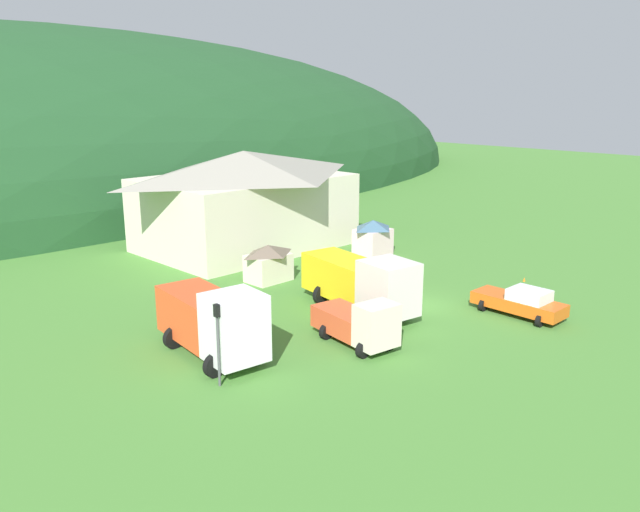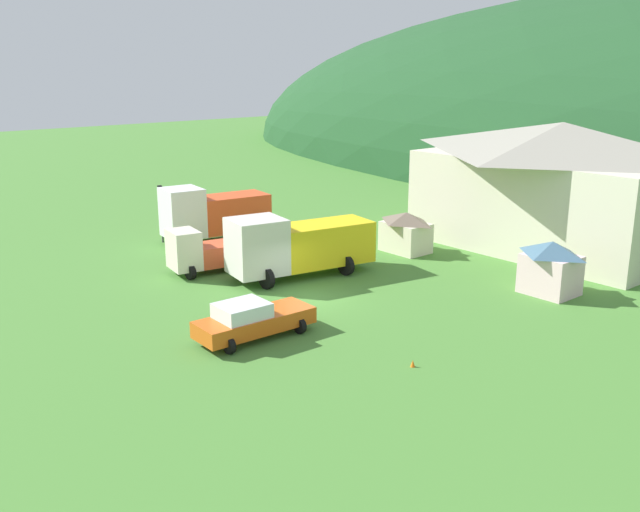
% 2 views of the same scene
% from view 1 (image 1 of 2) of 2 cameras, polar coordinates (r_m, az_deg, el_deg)
% --- Properties ---
extents(ground_plane, '(200.00, 200.00, 0.00)m').
position_cam_1_polar(ground_plane, '(38.60, 9.01, -4.38)').
color(ground_plane, '#477F33').
extents(forested_hill_backdrop, '(148.13, 60.00, 39.58)m').
position_cam_1_polar(forested_hill_backdrop, '(85.38, -24.32, 4.99)').
color(forested_hill_backdrop, '#1E4723').
rests_on(forested_hill_backdrop, ground).
extents(depot_building, '(16.53, 11.70, 7.75)m').
position_cam_1_polar(depot_building, '(51.61, -6.72, 5.12)').
color(depot_building, beige).
rests_on(depot_building, ground).
extents(play_shed_cream, '(3.00, 2.16, 2.47)m').
position_cam_1_polar(play_shed_cream, '(42.72, -4.62, -0.58)').
color(play_shed_cream, beige).
rests_on(play_shed_cream, ground).
extents(play_shed_pink, '(2.72, 2.29, 2.72)m').
position_cam_1_polar(play_shed_pink, '(49.53, 4.72, 1.71)').
color(play_shed_pink, beige).
rests_on(play_shed_pink, ground).
extents(heavy_rig_white, '(3.78, 7.17, 3.65)m').
position_cam_1_polar(heavy_rig_white, '(30.88, -9.44, -5.63)').
color(heavy_rig_white, white).
rests_on(heavy_rig_white, ground).
extents(light_truck_cream, '(2.89, 5.10, 2.53)m').
position_cam_1_polar(light_truck_cream, '(32.09, 3.53, -5.97)').
color(light_truck_cream, beige).
rests_on(light_truck_cream, ground).
extents(flatbed_truck_yellow, '(4.09, 8.36, 3.48)m').
position_cam_1_polar(flatbed_truck_yellow, '(36.67, 3.76, -2.26)').
color(flatbed_truck_yellow, silver).
rests_on(flatbed_truck_yellow, ground).
extents(service_pickup_orange, '(2.37, 5.23, 1.66)m').
position_cam_1_polar(service_pickup_orange, '(37.94, 17.42, -3.92)').
color(service_pickup_orange, '#DA5A17').
rests_on(service_pickup_orange, ground).
extents(traffic_light_west, '(0.20, 0.32, 3.73)m').
position_cam_1_polar(traffic_light_west, '(27.76, -9.08, -7.02)').
color(traffic_light_west, '#4C4C51').
rests_on(traffic_light_west, ground).
extents(traffic_cone_near_pickup, '(0.36, 0.36, 0.57)m').
position_cam_1_polar(traffic_cone_near_pickup, '(44.93, 17.68, -2.16)').
color(traffic_cone_near_pickup, orange).
rests_on(traffic_cone_near_pickup, ground).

